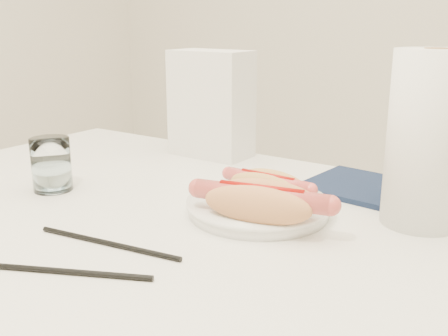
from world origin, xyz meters
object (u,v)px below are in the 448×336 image
Objects in this scene: hotdog_left at (267,185)px; napkin_box at (211,104)px; paper_towel_roll at (427,140)px; plate at (258,208)px; water_glass at (51,164)px; table at (177,252)px; hotdog_right at (261,202)px.

hotdog_left is 0.67× the size of napkin_box.
hotdog_left is 0.60× the size of paper_towel_roll.
water_glass is (-0.36, -0.10, 0.04)m from plate.
paper_towel_roll reaches higher than plate.
hotdog_left is at bearing -39.16° from napkin_box.
plate is at bearing -81.36° from hotdog_left.
napkin_box is 0.90× the size of paper_towel_roll.
paper_towel_roll is (0.21, 0.10, 0.12)m from plate.
plate is 0.26m from paper_towel_roll.
table is 4.79× the size of paper_towel_roll.
table is 0.41m from napkin_box.
plate is at bearing -155.18° from paper_towel_roll.
hotdog_right is at bearing -56.99° from plate.
water_glass reaches higher than hotdog_left.
water_glass is at bearing -160.88° from paper_towel_roll.
napkin_box is (-0.27, 0.26, 0.10)m from plate.
paper_towel_roll reaches higher than napkin_box.
plate reaches higher than table.
water_glass reaches higher than plate.
table is 5.32× the size of napkin_box.
hotdog_right is 0.39m from water_glass.
paper_towel_roll is (0.31, 0.18, 0.18)m from table.
paper_towel_roll is at bearing 29.78° from table.
napkin_box is at bearing 123.01° from hotdog_right.
water_glass is at bearing 175.03° from hotdog_right.
hotdog_right is at bearing -44.79° from napkin_box.
paper_towel_roll is (0.57, 0.20, 0.08)m from water_glass.
table is 7.97× the size of hotdog_left.
napkin_box is (-0.17, 0.34, 0.17)m from table.
hotdog_right is 0.87× the size of napkin_box.
table is 0.18m from hotdog_left.
hotdog_right is 0.25m from paper_towel_roll.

